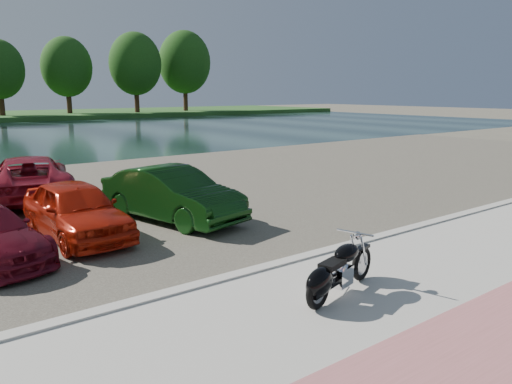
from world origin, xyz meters
The scene contains 8 objects.
ground centered at (0.00, 0.00, 0.00)m, with size 200.00×200.00×0.00m, color #595447.
promenade centered at (0.00, -1.00, 0.05)m, with size 60.00×6.00×0.10m, color #B6B2AB.
kerb centered at (0.00, 2.00, 0.07)m, with size 60.00×0.30×0.14m, color #B6B2AB.
parking_lot centered at (0.00, 11.00, 0.02)m, with size 60.00×18.00×0.04m, color #433F36.
motorcycle centered at (-1.29, 0.05, 0.56)m, with size 2.28×0.96×1.05m.
car_4 centered at (-3.66, 6.74, 0.77)m, with size 1.72×4.27×1.45m, color #B71F0C.
car_5 centered at (-0.90, 6.83, 0.81)m, with size 1.62×4.66×1.53m, color black.
car_10 centered at (-3.48, 12.12, 0.81)m, with size 2.56×5.54×1.54m, color maroon.
Camera 1 is at (-7.46, -5.72, 3.70)m, focal length 35.00 mm.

